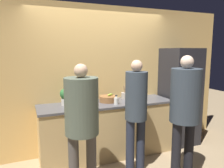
{
  "coord_description": "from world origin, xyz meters",
  "views": [
    {
      "loc": [
        -1.29,
        -3.01,
        1.81
      ],
      "look_at": [
        0.0,
        0.15,
        1.29
      ],
      "focal_mm": 35.0,
      "sensor_mm": 36.0,
      "label": 1
    }
  ],
  "objects": [
    {
      "name": "person_right",
      "position": [
        0.73,
        -0.7,
        1.08
      ],
      "size": [
        0.41,
        0.41,
        1.75
      ],
      "color": "black",
      "rests_on": "ground_plane"
    },
    {
      "name": "refrigerator",
      "position": [
        1.52,
        0.37,
        0.93
      ],
      "size": [
        0.61,
        0.66,
        1.86
      ],
      "color": "#232328",
      "rests_on": "ground_plane"
    },
    {
      "name": "bottle_clear",
      "position": [
        0.1,
        0.2,
        1.0
      ],
      "size": [
        0.08,
        0.08,
        0.15
      ],
      "color": "silver",
      "rests_on": "counter"
    },
    {
      "name": "counter",
      "position": [
        0.0,
        0.38,
        0.47
      ],
      "size": [
        2.3,
        0.69,
        0.94
      ],
      "color": "tan",
      "rests_on": "ground_plane"
    },
    {
      "name": "fruit_bowl",
      "position": [
        0.04,
        0.41,
        0.99
      ],
      "size": [
        0.3,
        0.3,
        0.14
      ],
      "color": "brown",
      "rests_on": "counter"
    },
    {
      "name": "wall_back",
      "position": [
        0.0,
        0.71,
        1.3
      ],
      "size": [
        5.2,
        0.06,
        2.6
      ],
      "color": "#E0B266",
      "rests_on": "ground_plane"
    },
    {
      "name": "cup_white",
      "position": [
        -0.51,
        0.57,
        0.98
      ],
      "size": [
        0.08,
        0.08,
        0.09
      ],
      "color": "white",
      "rests_on": "counter"
    },
    {
      "name": "utensil_crock",
      "position": [
        0.4,
        0.53,
        1.0
      ],
      "size": [
        0.12,
        0.12,
        0.24
      ],
      "color": "#ADA393",
      "rests_on": "counter"
    },
    {
      "name": "person_center",
      "position": [
        0.21,
        -0.27,
        0.98
      ],
      "size": [
        0.32,
        0.32,
        1.68
      ],
      "color": "#232838",
      "rests_on": "ground_plane"
    },
    {
      "name": "ground_plane",
      "position": [
        0.0,
        0.0,
        0.0
      ],
      "size": [
        14.0,
        14.0,
        0.0
      ],
      "primitive_type": "plane",
      "color": "#9E8460"
    },
    {
      "name": "bottle_amber",
      "position": [
        0.45,
        0.23,
        1.02
      ],
      "size": [
        0.06,
        0.06,
        0.22
      ],
      "color": "brown",
      "rests_on": "counter"
    },
    {
      "name": "person_left",
      "position": [
        -0.66,
        -0.49,
        1.03
      ],
      "size": [
        0.41,
        0.41,
        1.66
      ],
      "color": "#4C4742",
      "rests_on": "ground_plane"
    },
    {
      "name": "potted_plant",
      "position": [
        -0.68,
        0.45,
        1.09
      ],
      "size": [
        0.18,
        0.18,
        0.28
      ],
      "color": "beige",
      "rests_on": "counter"
    }
  ]
}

